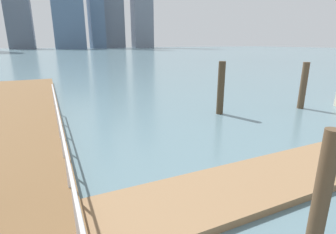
# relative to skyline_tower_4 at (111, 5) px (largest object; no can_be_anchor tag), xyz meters

# --- Properties ---
(ground_plane) EXTENTS (300.00, 300.00, 0.00)m
(ground_plane) POSITION_rel_skyline_tower_4_xyz_m (-33.97, -142.20, -23.56)
(ground_plane) COLOR slate
(floating_dock) EXTENTS (12.02, 2.00, 0.18)m
(floating_dock) POSITION_rel_skyline_tower_4_xyz_m (-31.46, -152.54, -23.47)
(floating_dock) COLOR #93704C
(floating_dock) RESTS_ON ground_plane
(dock_piling_0) EXTENTS (0.24, 0.24, 2.33)m
(dock_piling_0) POSITION_rel_skyline_tower_4_xyz_m (-33.77, -154.73, -22.40)
(dock_piling_0) COLOR brown
(dock_piling_0) RESTS_ON ground_plane
(dock_piling_1) EXTENTS (0.34, 0.34, 2.47)m
(dock_piling_1) POSITION_rel_skyline_tower_4_xyz_m (-24.97, -147.48, -22.33)
(dock_piling_1) COLOR brown
(dock_piling_1) RESTS_ON ground_plane
(dock_piling_2) EXTENTS (0.34, 0.34, 2.59)m
(dock_piling_2) POSITION_rel_skyline_tower_4_xyz_m (-29.63, -146.55, -22.27)
(dock_piling_2) COLOR #473826
(dock_piling_2) RESTS_ON ground_plane
(skyline_tower_1) EXTENTS (11.50, 13.93, 28.98)m
(skyline_tower_1) POSITION_rel_skyline_tower_4_xyz_m (-46.54, -4.66, -9.08)
(skyline_tower_1) COLOR slate
(skyline_tower_1) RESTS_ON ground_plane
(skyline_tower_2) EXTENTS (14.23, 12.59, 25.49)m
(skyline_tower_2) POSITION_rel_skyline_tower_4_xyz_m (-25.26, -18.30, -10.82)
(skyline_tower_2) COLOR slate
(skyline_tower_2) RESTS_ON ground_plane
(skyline_tower_4) EXTENTS (12.64, 11.16, 47.13)m
(skyline_tower_4) POSITION_rel_skyline_tower_4_xyz_m (0.00, 0.00, 0.00)
(skyline_tower_4) COLOR slate
(skyline_tower_4) RESTS_ON ground_plane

